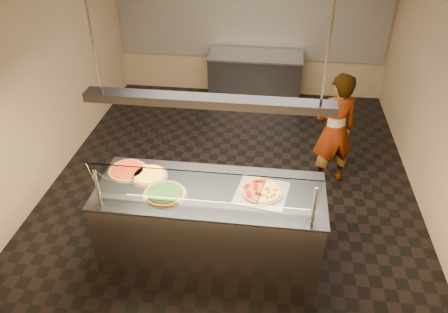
# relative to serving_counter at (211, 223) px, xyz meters

# --- Properties ---
(ground) EXTENTS (5.00, 6.00, 0.02)m
(ground) POSITION_rel_serving_counter_xyz_m (0.08, 1.41, -0.48)
(ground) COLOR black
(ground) RESTS_ON ground
(wall_back) EXTENTS (5.00, 0.02, 3.00)m
(wall_back) POSITION_rel_serving_counter_xyz_m (0.08, 4.42, 1.03)
(wall_back) COLOR tan
(wall_back) RESTS_ON ground
(wall_front) EXTENTS (5.00, 0.02, 3.00)m
(wall_front) POSITION_rel_serving_counter_xyz_m (0.08, -1.60, 1.03)
(wall_front) COLOR tan
(wall_front) RESTS_ON ground
(wall_left) EXTENTS (0.02, 6.00, 3.00)m
(wall_left) POSITION_rel_serving_counter_xyz_m (-2.43, 1.41, 1.03)
(wall_left) COLOR tan
(wall_left) RESTS_ON ground
(wall_right) EXTENTS (0.02, 6.00, 3.00)m
(wall_right) POSITION_rel_serving_counter_xyz_m (2.59, 1.41, 1.03)
(wall_right) COLOR tan
(wall_right) RESTS_ON ground
(tile_band) EXTENTS (4.90, 0.02, 1.20)m
(tile_band) POSITION_rel_serving_counter_xyz_m (0.08, 4.39, 0.83)
(tile_band) COLOR silver
(tile_band) RESTS_ON wall_back
(serving_counter) EXTENTS (2.38, 0.94, 0.93)m
(serving_counter) POSITION_rel_serving_counter_xyz_m (0.00, 0.00, 0.00)
(serving_counter) COLOR #B7B7BC
(serving_counter) RESTS_ON ground
(sneeze_guard) EXTENTS (2.14, 0.18, 0.54)m
(sneeze_guard) POSITION_rel_serving_counter_xyz_m (-0.00, -0.34, 0.76)
(sneeze_guard) COLOR #B7B7BC
(sneeze_guard) RESTS_ON serving_counter
(perforated_tray) EXTENTS (0.59, 0.59, 0.01)m
(perforated_tray) POSITION_rel_serving_counter_xyz_m (0.53, 0.02, 0.47)
(perforated_tray) COLOR silver
(perforated_tray) RESTS_ON serving_counter
(half_pizza_pepperoni) EXTENTS (0.28, 0.45, 0.05)m
(half_pizza_pepperoni) POSITION_rel_serving_counter_xyz_m (0.43, 0.02, 0.50)
(half_pizza_pepperoni) COLOR brown
(half_pizza_pepperoni) RESTS_ON perforated_tray
(half_pizza_sausage) EXTENTS (0.28, 0.45, 0.04)m
(half_pizza_sausage) POSITION_rel_serving_counter_xyz_m (0.64, 0.02, 0.49)
(half_pizza_sausage) COLOR brown
(half_pizza_sausage) RESTS_ON perforated_tray
(pizza_spinach) EXTENTS (0.45, 0.45, 0.03)m
(pizza_spinach) POSITION_rel_serving_counter_xyz_m (-0.45, -0.13, 0.48)
(pizza_spinach) COLOR silver
(pizza_spinach) RESTS_ON serving_counter
(pizza_cheese) EXTENTS (0.40, 0.40, 0.03)m
(pizza_cheese) POSITION_rel_serving_counter_xyz_m (-0.69, 0.16, 0.48)
(pizza_cheese) COLOR silver
(pizza_cheese) RESTS_ON serving_counter
(pizza_tomato) EXTENTS (0.43, 0.43, 0.03)m
(pizza_tomato) POSITION_rel_serving_counter_xyz_m (-0.95, 0.22, 0.48)
(pizza_tomato) COLOR silver
(pizza_tomato) RESTS_ON serving_counter
(pizza_spatula) EXTENTS (0.21, 0.23, 0.02)m
(pizza_spatula) POSITION_rel_serving_counter_xyz_m (-0.71, 0.20, 0.49)
(pizza_spatula) COLOR #B7B7BC
(pizza_spatula) RESTS_ON pizza_spinach
(prep_table) EXTENTS (1.68, 0.74, 0.93)m
(prep_table) POSITION_rel_serving_counter_xyz_m (0.20, 3.96, 0.00)
(prep_table) COLOR #3F3F45
(prep_table) RESTS_ON ground
(worker) EXTENTS (0.69, 0.57, 1.62)m
(worker) POSITION_rel_serving_counter_xyz_m (1.41, 1.62, 0.34)
(worker) COLOR #292630
(worker) RESTS_ON ground
(heat_lamp_housing) EXTENTS (2.30, 0.18, 0.08)m
(heat_lamp_housing) POSITION_rel_serving_counter_xyz_m (0.00, 0.00, 1.48)
(heat_lamp_housing) COLOR #3F3F45
(heat_lamp_housing) RESTS_ON ceiling
(lamp_rod_left) EXTENTS (0.02, 0.02, 1.01)m
(lamp_rod_left) POSITION_rel_serving_counter_xyz_m (-1.00, 0.00, 2.03)
(lamp_rod_left) COLOR #B7B7BC
(lamp_rod_left) RESTS_ON ceiling
(lamp_rod_right) EXTENTS (0.02, 0.02, 1.01)m
(lamp_rod_right) POSITION_rel_serving_counter_xyz_m (1.00, 0.00, 2.03)
(lamp_rod_right) COLOR #B7B7BC
(lamp_rod_right) RESTS_ON ceiling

